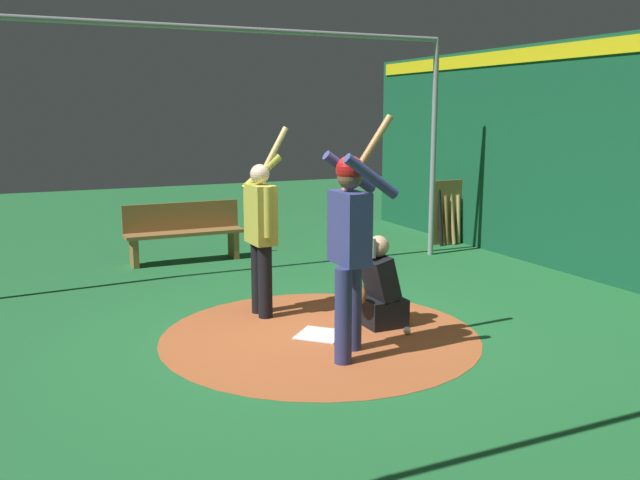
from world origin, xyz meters
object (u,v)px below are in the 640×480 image
catcher (379,291)px  bat_rack (454,214)px  visitor (261,229)px  home_plate (320,335)px  baseball_0 (363,295)px  baseball_1 (407,330)px  bench (184,231)px  batter (350,236)px

catcher → bat_rack: bat_rack is taller
visitor → bat_rack: visitor is taller
catcher → bat_rack: bearing=-134.8°
home_plate → bat_rack: bearing=-139.8°
catcher → baseball_0: size_ratio=12.64×
catcher → baseball_1: catcher is taller
visitor → bench: visitor is taller
batter → catcher: (-0.66, -0.64, -0.72)m
visitor → baseball_0: 1.56m
home_plate → visitor: visitor is taller
home_plate → baseball_0: baseball_0 is taller
catcher → visitor: (0.94, -0.85, 0.57)m
bat_rack → visitor: bearing=30.2°
batter → bat_rack: (-3.95, -3.96, -0.60)m
batter → bench: 4.53m
batter → bat_rack: 5.62m
bat_rack → bench: bat_rack is taller
catcher → baseball_1: bearing=107.1°
catcher → bench: catcher is taller
home_plate → batter: size_ratio=0.20×
catcher → baseball_1: (-0.11, 0.36, -0.32)m
batter → baseball_0: batter is taller
catcher → visitor: size_ratio=0.47×
bench → catcher: bearing=105.6°
bat_rack → baseball_1: 4.88m
visitor → baseball_1: 1.84m
home_plate → baseball_0: size_ratio=5.68×
bat_rack → baseball_0: size_ratio=14.20×
home_plate → baseball_1: (-0.79, 0.32, 0.03)m
home_plate → catcher: catcher is taller
bat_rack → baseball_0: bearing=38.5°
bench → baseball_1: (-1.18, 4.19, -0.40)m
baseball_1 → baseball_0: bearing=-99.5°
visitor → baseball_1: (-1.05, 1.21, -0.89)m
home_plate → bench: (0.39, -3.87, 0.43)m
batter → bench: size_ratio=1.26×
bench → baseball_0: (-1.40, 2.86, -0.40)m
bat_rack → baseball_1: bearing=49.2°
bench → baseball_0: size_ratio=22.85×
catcher → baseball_0: bearing=-109.0°
baseball_0 → bat_rack: bearing=-141.5°
batter → baseball_0: 2.16m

